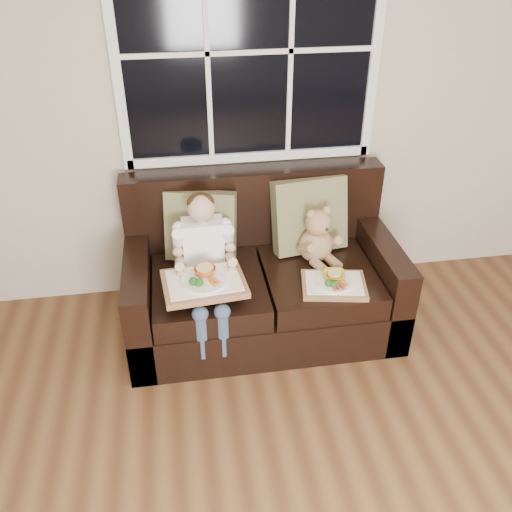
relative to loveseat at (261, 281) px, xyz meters
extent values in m
cube|color=#B8AA99|center=(0.27, 0.48, 1.04)|extent=(4.50, 0.02, 2.70)
cube|color=black|center=(0.00, 0.47, 1.34)|extent=(1.50, 0.02, 1.25)
cube|color=white|center=(0.00, 0.45, 0.69)|extent=(1.58, 0.04, 0.06)
cube|color=white|center=(-0.78, 0.45, 1.34)|extent=(0.06, 0.04, 1.37)
cube|color=white|center=(0.78, 0.45, 1.34)|extent=(0.06, 0.04, 1.37)
cube|color=white|center=(0.00, 0.45, 1.34)|extent=(1.50, 0.03, 0.03)
cube|color=black|center=(0.00, -0.07, -0.16)|extent=(1.70, 0.90, 0.30)
cube|color=black|center=(-0.77, -0.07, -0.01)|extent=(0.15, 0.90, 0.60)
cube|color=black|center=(0.78, -0.07, -0.01)|extent=(0.15, 0.90, 0.60)
cube|color=black|center=(0.00, 0.31, 0.32)|extent=(1.70, 0.18, 0.66)
cube|color=black|center=(-0.35, -0.15, 0.07)|extent=(0.68, 0.72, 0.15)
cube|color=black|center=(0.35, -0.15, 0.07)|extent=(0.68, 0.72, 0.15)
cube|color=olive|center=(-0.36, 0.15, 0.36)|extent=(0.48, 0.31, 0.46)
cube|color=olive|center=(0.34, 0.15, 0.38)|extent=(0.51, 0.29, 0.50)
cube|color=white|center=(-0.36, -0.02, 0.32)|extent=(0.25, 0.15, 0.34)
sphere|color=tan|center=(-0.36, -0.03, 0.59)|extent=(0.16, 0.16, 0.16)
ellipsoid|color=#332210|center=(-0.36, -0.01, 0.61)|extent=(0.16, 0.16, 0.12)
cylinder|color=#374761|center=(-0.42, -0.21, 0.18)|extent=(0.09, 0.30, 0.09)
cylinder|color=#374761|center=(-0.30, -0.21, 0.18)|extent=(0.09, 0.30, 0.09)
cylinder|color=#374761|center=(-0.42, -0.48, 0.00)|extent=(0.08, 0.08, 0.28)
cylinder|color=#374761|center=(-0.30, -0.48, 0.00)|extent=(0.08, 0.08, 0.28)
cylinder|color=tan|center=(-0.51, -0.13, 0.36)|extent=(0.06, 0.30, 0.24)
cylinder|color=tan|center=(-0.21, -0.13, 0.36)|extent=(0.06, 0.30, 0.24)
ellipsoid|color=tan|center=(0.36, 0.00, 0.24)|extent=(0.27, 0.25, 0.23)
sphere|color=tan|center=(0.36, -0.01, 0.41)|extent=(0.21, 0.21, 0.16)
sphere|color=tan|center=(0.30, -0.01, 0.48)|extent=(0.06, 0.06, 0.06)
sphere|color=tan|center=(0.41, -0.01, 0.48)|extent=(0.06, 0.06, 0.06)
sphere|color=tan|center=(0.36, -0.07, 0.40)|extent=(0.06, 0.06, 0.06)
sphere|color=black|center=(0.36, -0.10, 0.41)|extent=(0.03, 0.03, 0.03)
cylinder|color=tan|center=(0.30, -0.12, 0.17)|extent=(0.10, 0.14, 0.06)
cylinder|color=tan|center=(0.41, -0.12, 0.17)|extent=(0.10, 0.14, 0.06)
cube|color=#9F6748|center=(-0.38, -0.33, 0.26)|extent=(0.50, 0.40, 0.04)
cube|color=white|center=(-0.38, -0.33, 0.28)|extent=(0.43, 0.34, 0.01)
cylinder|color=white|center=(-0.38, -0.34, 0.29)|extent=(0.27, 0.27, 0.02)
imported|color=#F65714|center=(-0.37, -0.29, 0.32)|extent=(0.14, 0.14, 0.04)
cylinder|color=#EFDA82|center=(-0.37, -0.29, 0.32)|extent=(0.10, 0.10, 0.02)
ellipsoid|color=#29581C|center=(-0.45, -0.38, 0.32)|extent=(0.05, 0.05, 0.04)
ellipsoid|color=#29581C|center=(-0.41, -0.40, 0.32)|extent=(0.05, 0.05, 0.04)
cylinder|color=orange|center=(-0.34, -0.39, 0.31)|extent=(0.05, 0.07, 0.02)
cube|color=#9F6748|center=(0.39, -0.33, 0.16)|extent=(0.43, 0.35, 0.03)
cube|color=white|center=(0.39, -0.33, 0.18)|extent=(0.37, 0.30, 0.01)
cylinder|color=white|center=(0.39, -0.33, 0.18)|extent=(0.22, 0.22, 0.01)
imported|color=yellow|center=(0.40, -0.29, 0.21)|extent=(0.15, 0.15, 0.03)
cylinder|color=#EFDA82|center=(0.40, -0.29, 0.21)|extent=(0.08, 0.08, 0.02)
ellipsoid|color=#29581C|center=(0.34, -0.37, 0.21)|extent=(0.04, 0.04, 0.04)
ellipsoid|color=#29581C|center=(0.36, -0.38, 0.21)|extent=(0.04, 0.04, 0.04)
cylinder|color=orange|center=(0.43, -0.38, 0.20)|extent=(0.04, 0.06, 0.01)
cylinder|color=#935530|center=(0.39, -0.39, 0.20)|extent=(0.03, 0.08, 0.02)
camera|label=1|loc=(-0.49, -2.85, 2.05)|focal=38.00mm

